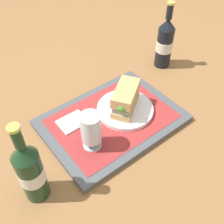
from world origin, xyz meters
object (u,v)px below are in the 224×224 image
plate (126,110)px  beer_bottle (30,171)px  sandwich (126,100)px  second_bottle (165,43)px  beer_glass (91,130)px

plate → beer_bottle: 0.38m
sandwich → beer_bottle: bearing=-23.2°
beer_bottle → second_bottle: size_ratio=1.00×
plate → beer_glass: bearing=15.0°
plate → beer_glass: (0.17, 0.05, 0.06)m
beer_bottle → sandwich: bearing=-169.0°
plate → second_bottle: second_bottle is taller
sandwich → beer_glass: 0.17m
beer_glass → sandwich: bearing=-165.4°
beer_glass → second_bottle: (-0.48, -0.18, 0.02)m
beer_glass → second_bottle: size_ratio=0.47×
plate → beer_glass: 0.19m
plate → beer_bottle: size_ratio=0.71×
sandwich → second_bottle: bearing=169.5°
beer_glass → beer_bottle: bearing=7.9°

